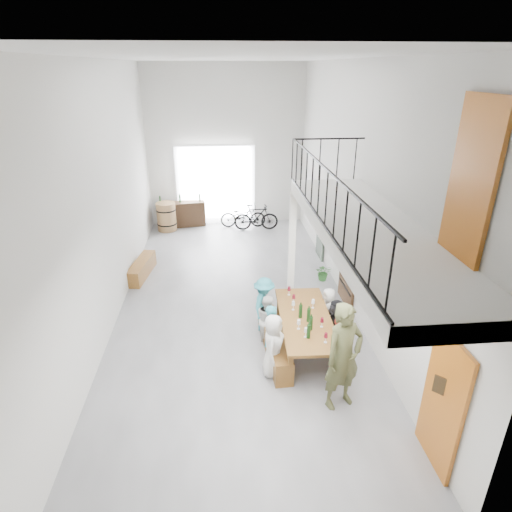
{
  "coord_description": "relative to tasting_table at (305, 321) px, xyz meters",
  "views": [
    {
      "loc": [
        -0.29,
        -9.24,
        5.34
      ],
      "look_at": [
        0.48,
        -0.5,
        1.44
      ],
      "focal_mm": 30.0,
      "sensor_mm": 36.0,
      "label": 1
    }
  ],
  "objects": [
    {
      "name": "guest_right_b",
      "position": [
        0.63,
        0.07,
        -0.15
      ],
      "size": [
        0.36,
        1.04,
        1.11
      ],
      "primitive_type": "imported",
      "rotation": [
        0.0,
        0.0,
        -1.54
      ],
      "color": "black",
      "rests_on": "ground"
    },
    {
      "name": "counter_bottles",
      "position": [
        -3.01,
        7.77,
        0.33
      ],
      "size": [
        1.44,
        0.26,
        0.28
      ],
      "color": "black",
      "rests_on": "serving_counter"
    },
    {
      "name": "gateway_portal",
      "position": [
        -1.73,
        8.06,
        0.69
      ],
      "size": [
        2.8,
        0.08,
        2.8
      ],
      "primitive_type": "cube",
      "color": "white",
      "rests_on": "ground"
    },
    {
      "name": "bicycle_far",
      "position": [
        -0.35,
        7.14,
        -0.24
      ],
      "size": [
        1.56,
        0.47,
        0.93
      ],
      "primitive_type": "imported",
      "rotation": [
        0.0,
        0.0,
        1.55
      ],
      "color": "black",
      "rests_on": "ground"
    },
    {
      "name": "floor",
      "position": [
        -1.33,
        2.12,
        -0.71
      ],
      "size": [
        12.0,
        12.0,
        0.0
      ],
      "primitive_type": "plane",
      "color": "slate",
      "rests_on": "ground"
    },
    {
      "name": "bench_inner",
      "position": [
        -0.62,
        -0.01,
        -0.46
      ],
      "size": [
        0.46,
        2.15,
        0.49
      ],
      "primitive_type": "cube",
      "rotation": [
        0.0,
        0.0,
        0.05
      ],
      "color": "brown",
      "rests_on": "ground"
    },
    {
      "name": "guest_left_d",
      "position": [
        -0.74,
        0.84,
        -0.08
      ],
      "size": [
        0.75,
        0.93,
        1.26
      ],
      "primitive_type": "imported",
      "rotation": [
        0.0,
        0.0,
        1.17
      ],
      "color": "teal",
      "rests_on": "ground"
    },
    {
      "name": "guest_right_c",
      "position": [
        0.63,
        0.66,
        -0.19
      ],
      "size": [
        0.43,
        0.56,
        1.04
      ],
      "primitive_type": "imported",
      "rotation": [
        0.0,
        0.0,
        -1.37
      ],
      "color": "silver",
      "rests_on": "ground"
    },
    {
      "name": "potted_plant",
      "position": [
        1.12,
        3.07,
        -0.47
      ],
      "size": [
        0.48,
        0.44,
        0.47
      ],
      "primitive_type": "imported",
      "rotation": [
        0.0,
        0.0,
        -0.2
      ],
      "color": "#1E5221",
      "rests_on": "ground"
    },
    {
      "name": "guest_left_a",
      "position": [
        -0.72,
        -0.65,
        -0.08
      ],
      "size": [
        0.58,
        0.71,
        1.26
      ],
      "primitive_type": "imported",
      "rotation": [
        0.0,
        0.0,
        1.25
      ],
      "color": "silver",
      "rests_on": "ground"
    },
    {
      "name": "bench_wall",
      "position": [
        0.56,
        0.01,
        -0.49
      ],
      "size": [
        0.35,
        1.91,
        0.44
      ],
      "primitive_type": "cube",
      "rotation": [
        0.0,
        0.0,
        0.06
      ],
      "color": "brown",
      "rests_on": "ground"
    },
    {
      "name": "balcony",
      "position": [
        0.65,
        -1.0,
        2.26
      ],
      "size": [
        1.52,
        5.62,
        4.0
      ],
      "color": "white",
      "rests_on": "ground"
    },
    {
      "name": "bicycle_near",
      "position": [
        -0.79,
        7.49,
        -0.28
      ],
      "size": [
        1.63,
        0.6,
        0.85
      ],
      "primitive_type": "imported",
      "rotation": [
        0.0,
        0.0,
        1.54
      ],
      "color": "black",
      "rests_on": "ground"
    },
    {
      "name": "side_bench",
      "position": [
        -3.83,
        3.78,
        -0.48
      ],
      "size": [
        0.59,
        1.61,
        0.44
      ],
      "primitive_type": "cube",
      "rotation": [
        0.0,
        0.0,
        -0.16
      ],
      "color": "brown",
      "rests_on": "ground"
    },
    {
      "name": "room_walls",
      "position": [
        -1.33,
        2.12,
        2.85
      ],
      "size": [
        12.0,
        12.0,
        12.0
      ],
      "color": "silver",
      "rests_on": "ground"
    },
    {
      "name": "guest_left_b",
      "position": [
        -0.68,
        -0.21,
        -0.1
      ],
      "size": [
        0.38,
        0.49,
        1.21
      ],
      "primitive_type": "imported",
      "rotation": [
        0.0,
        0.0,
        1.36
      ],
      "color": "teal",
      "rests_on": "ground"
    },
    {
      "name": "tableware",
      "position": [
        -0.03,
        -0.15,
        0.22
      ],
      "size": [
        0.52,
        1.86,
        0.35
      ],
      "color": "black",
      "rests_on": "tasting_table"
    },
    {
      "name": "guest_right_a",
      "position": [
        0.52,
        -0.56,
        -0.14
      ],
      "size": [
        0.44,
        0.71,
        1.13
      ],
      "primitive_type": "imported",
      "rotation": [
        0.0,
        0.0,
        -1.83
      ],
      "color": "#B62C1F",
      "rests_on": "ground"
    },
    {
      "name": "oak_barrel",
      "position": [
        -3.49,
        7.39,
        -0.2
      ],
      "size": [
        0.68,
        0.68,
        1.0
      ],
      "color": "#89603E",
      "rests_on": "ground"
    },
    {
      "name": "right_wall_decor",
      "position": [
        1.37,
        0.26,
        1.04
      ],
      "size": [
        0.07,
        8.28,
        5.07
      ],
      "color": "#A85613",
      "rests_on": "ground"
    },
    {
      "name": "guest_left_c",
      "position": [
        -0.71,
        0.38,
        -0.16
      ],
      "size": [
        0.55,
        0.63,
        1.1
      ],
      "primitive_type": "imported",
      "rotation": [
        0.0,
        0.0,
        1.85
      ],
      "color": "silver",
      "rests_on": "ground"
    },
    {
      "name": "serving_counter",
      "position": [
        -3.01,
        7.77,
        -0.26
      ],
      "size": [
        1.75,
        0.74,
        0.89
      ],
      "primitive_type": "cube",
      "rotation": [
        0.0,
        0.0,
        0.16
      ],
      "color": "#392313",
      "rests_on": "ground"
    },
    {
      "name": "host_standing",
      "position": [
        0.32,
        -1.53,
        0.26
      ],
      "size": [
        0.83,
        0.7,
        1.94
      ],
      "primitive_type": "imported",
      "rotation": [
        0.0,
        0.0,
        0.39
      ],
      "color": "#474B2A",
      "rests_on": "ground"
    },
    {
      "name": "tasting_table",
      "position": [
        0.0,
        0.0,
        0.0
      ],
      "size": [
        1.09,
        2.47,
        0.79
      ],
      "rotation": [
        0.0,
        0.0,
        -0.04
      ],
      "color": "brown",
      "rests_on": "ground"
    }
  ]
}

